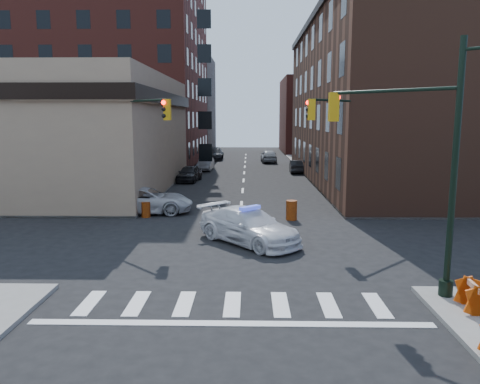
{
  "coord_description": "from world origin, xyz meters",
  "views": [
    {
      "loc": [
        0.51,
        -20.66,
        5.79
      ],
      "look_at": [
        0.07,
        1.66,
        2.2
      ],
      "focal_mm": 35.0,
      "sensor_mm": 36.0,
      "label": 1
    }
  ],
  "objects_px": {
    "police_car": "(249,226)",
    "barricade_nw_a": "(120,203)",
    "parked_car_wnear": "(189,173)",
    "parked_car_wfar": "(206,164)",
    "barrel_road": "(291,210)",
    "pedestrian_a": "(122,190)",
    "pedestrian_b": "(80,197)",
    "pickup": "(146,200)",
    "barrel_bank": "(146,210)",
    "parked_car_enear": "(297,166)",
    "barricade_se_a": "(472,296)"
  },
  "relations": [
    {
      "from": "police_car",
      "to": "barricade_nw_a",
      "type": "xyz_separation_m",
      "value": [
        -7.9,
        6.88,
        -0.2
      ]
    },
    {
      "from": "parked_car_wnear",
      "to": "parked_car_wfar",
      "type": "xyz_separation_m",
      "value": [
        0.65,
        9.01,
        -0.04
      ]
    },
    {
      "from": "police_car",
      "to": "barrel_road",
      "type": "height_order",
      "value": "police_car"
    },
    {
      "from": "pedestrian_a",
      "to": "pedestrian_b",
      "type": "distance_m",
      "value": 3.15
    },
    {
      "from": "pickup",
      "to": "parked_car_wnear",
      "type": "relative_size",
      "value": 1.32
    },
    {
      "from": "parked_car_wnear",
      "to": "barrel_bank",
      "type": "relative_size",
      "value": 4.76
    },
    {
      "from": "parked_car_enear",
      "to": "barrel_road",
      "type": "distance_m",
      "value": 22.96
    },
    {
      "from": "pickup",
      "to": "parked_car_wfar",
      "type": "distance_m",
      "value": 23.17
    },
    {
      "from": "parked_car_wfar",
      "to": "barrel_bank",
      "type": "relative_size",
      "value": 4.65
    },
    {
      "from": "barricade_se_a",
      "to": "police_car",
      "type": "bearing_deg",
      "value": 45.26
    },
    {
      "from": "pedestrian_a",
      "to": "barricade_nw_a",
      "type": "distance_m",
      "value": 1.91
    },
    {
      "from": "parked_car_enear",
      "to": "barricade_se_a",
      "type": "height_order",
      "value": "parked_car_enear"
    },
    {
      "from": "police_car",
      "to": "parked_car_enear",
      "type": "relative_size",
      "value": 1.37
    },
    {
      "from": "barrel_bank",
      "to": "parked_car_wfar",
      "type": "bearing_deg",
      "value": 87.08
    },
    {
      "from": "police_car",
      "to": "pedestrian_b",
      "type": "distance_m",
      "value": 11.74
    },
    {
      "from": "pickup",
      "to": "parked_car_wfar",
      "type": "bearing_deg",
      "value": -7.88
    },
    {
      "from": "pedestrian_b",
      "to": "barrel_bank",
      "type": "relative_size",
      "value": 2.08
    },
    {
      "from": "pickup",
      "to": "barricade_se_a",
      "type": "xyz_separation_m",
      "value": [
        12.86,
        -14.59,
        -0.22
      ]
    },
    {
      "from": "barrel_bank",
      "to": "parked_car_enear",
      "type": "bearing_deg",
      "value": 63.72
    },
    {
      "from": "parked_car_wnear",
      "to": "barricade_se_a",
      "type": "bearing_deg",
      "value": -60.83
    },
    {
      "from": "barrel_road",
      "to": "barricade_se_a",
      "type": "distance_m",
      "value": 13.51
    },
    {
      "from": "parked_car_wnear",
      "to": "pedestrian_b",
      "type": "relative_size",
      "value": 2.29
    },
    {
      "from": "parked_car_wnear",
      "to": "barrel_bank",
      "type": "xyz_separation_m",
      "value": [
        -0.59,
        -15.32,
        -0.28
      ]
    },
    {
      "from": "barricade_nw_a",
      "to": "barrel_road",
      "type": "bearing_deg",
      "value": -2.92
    },
    {
      "from": "barrel_road",
      "to": "barrel_bank",
      "type": "xyz_separation_m",
      "value": [
        -8.43,
        0.54,
        -0.11
      ]
    },
    {
      "from": "parked_car_wnear",
      "to": "parked_car_wfar",
      "type": "relative_size",
      "value": 1.02
    },
    {
      "from": "parked_car_wfar",
      "to": "parked_car_enear",
      "type": "xyz_separation_m",
      "value": [
        9.76,
        -2.05,
        -0.03
      ]
    },
    {
      "from": "pickup",
      "to": "barricade_se_a",
      "type": "bearing_deg",
      "value": -142.77
    },
    {
      "from": "pickup",
      "to": "parked_car_enear",
      "type": "xyz_separation_m",
      "value": [
        11.26,
        21.07,
        -0.12
      ]
    },
    {
      "from": "police_car",
      "to": "parked_car_wfar",
      "type": "height_order",
      "value": "police_car"
    },
    {
      "from": "police_car",
      "to": "pedestrian_a",
      "type": "height_order",
      "value": "pedestrian_a"
    },
    {
      "from": "parked_car_enear",
      "to": "barrel_road",
      "type": "xyz_separation_m",
      "value": [
        -2.57,
        -22.82,
        -0.11
      ]
    },
    {
      "from": "parked_car_enear",
      "to": "barricade_se_a",
      "type": "bearing_deg",
      "value": 94.21
    },
    {
      "from": "barrel_road",
      "to": "pedestrian_b",
      "type": "bearing_deg",
      "value": 174.92
    },
    {
      "from": "parked_car_wfar",
      "to": "barrel_bank",
      "type": "height_order",
      "value": "parked_car_wfar"
    },
    {
      "from": "parked_car_enear",
      "to": "pickup",
      "type": "bearing_deg",
      "value": 63.51
    },
    {
      "from": "pickup",
      "to": "barricade_nw_a",
      "type": "bearing_deg",
      "value": 80.72
    },
    {
      "from": "barrel_bank",
      "to": "pedestrian_b",
      "type": "bearing_deg",
      "value": 171.97
    },
    {
      "from": "parked_car_wfar",
      "to": "police_car",
      "type": "bearing_deg",
      "value": -79.22
    },
    {
      "from": "pedestrian_b",
      "to": "barricade_nw_a",
      "type": "height_order",
      "value": "pedestrian_b"
    },
    {
      "from": "barrel_road",
      "to": "barricade_se_a",
      "type": "bearing_deg",
      "value": -71.99
    },
    {
      "from": "parked_car_enear",
      "to": "pedestrian_a",
      "type": "relative_size",
      "value": 2.12
    },
    {
      "from": "pickup",
      "to": "parked_car_wfar",
      "type": "height_order",
      "value": "pickup"
    },
    {
      "from": "pedestrian_b",
      "to": "barrel_road",
      "type": "distance_m",
      "value": 12.51
    },
    {
      "from": "police_car",
      "to": "barrel_bank",
      "type": "xyz_separation_m",
      "value": [
        -6.01,
        5.52,
        -0.35
      ]
    },
    {
      "from": "pickup",
      "to": "pedestrian_a",
      "type": "height_order",
      "value": "pedestrian_a"
    },
    {
      "from": "pickup",
      "to": "parked_car_wnear",
      "type": "xyz_separation_m",
      "value": [
        0.85,
        14.11,
        -0.05
      ]
    },
    {
      "from": "barrel_road",
      "to": "barricade_nw_a",
      "type": "bearing_deg",
      "value": 169.58
    },
    {
      "from": "parked_car_enear",
      "to": "pedestrian_b",
      "type": "distance_m",
      "value": 26.41
    },
    {
      "from": "pedestrian_a",
      "to": "barricade_se_a",
      "type": "relative_size",
      "value": 1.69
    }
  ]
}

